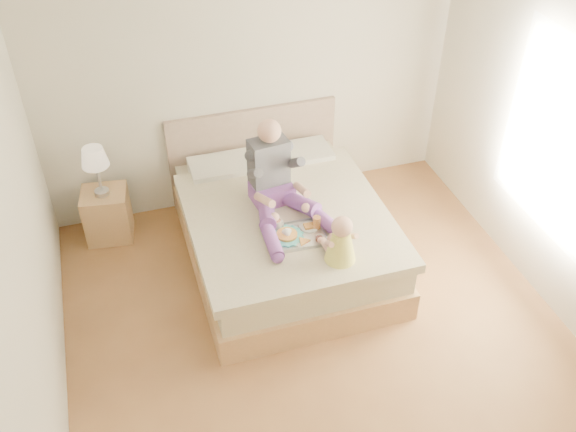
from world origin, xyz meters
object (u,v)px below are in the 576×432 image
object	(u,v)px
nightstand	(108,214)
tray	(298,233)
bed	(282,227)
adult	(277,185)
baby	(340,242)

from	to	relation	value
nightstand	tray	size ratio (longest dim) A/B	1.11
bed	adult	world-z (taller)	adult
adult	tray	world-z (taller)	adult
bed	baby	world-z (taller)	baby
adult	nightstand	bearing A→B (deg)	143.03
nightstand	baby	bearing A→B (deg)	-34.28
tray	bed	bearing A→B (deg)	91.35
nightstand	bed	bearing A→B (deg)	-18.06
adult	baby	world-z (taller)	adult
bed	adult	distance (m)	0.54
tray	baby	xyz separation A→B (m)	(0.23, -0.35, 0.14)
bed	adult	xyz separation A→B (m)	(-0.06, -0.06, 0.53)
bed	nightstand	world-z (taller)	bed
nightstand	tray	xyz separation A→B (m)	(1.50, -1.23, 0.38)
bed	adult	size ratio (longest dim) A/B	2.13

